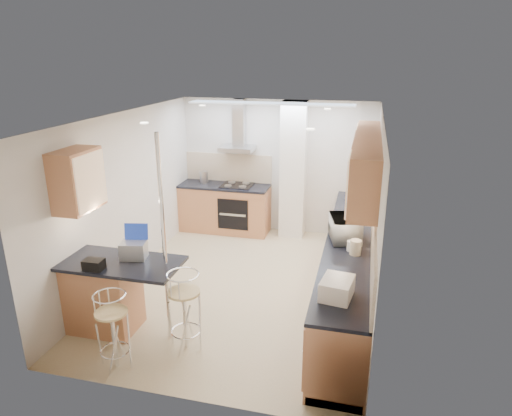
% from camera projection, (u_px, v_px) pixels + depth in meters
% --- Properties ---
extents(ground, '(4.80, 4.80, 0.00)m').
position_uv_depth(ground, '(244.00, 286.00, 6.78)').
color(ground, tan).
rests_on(ground, ground).
extents(room_shell, '(3.64, 4.84, 2.51)m').
position_uv_depth(room_shell, '(272.00, 181.00, 6.56)').
color(room_shell, silver).
rests_on(room_shell, ground).
extents(right_counter, '(0.63, 4.40, 0.92)m').
position_uv_depth(right_counter, '(348.00, 269.00, 6.29)').
color(right_counter, '#BC744B').
rests_on(right_counter, ground).
extents(back_counter, '(1.70, 0.63, 0.92)m').
position_uv_depth(back_counter, '(225.00, 208.00, 8.78)').
color(back_counter, '#BC744B').
rests_on(back_counter, ground).
extents(peninsula, '(1.47, 0.72, 0.94)m').
position_uv_depth(peninsula, '(123.00, 296.00, 5.55)').
color(peninsula, '#BC744B').
rests_on(peninsula, ground).
extents(microwave, '(0.50, 0.63, 0.31)m').
position_uv_depth(microwave, '(345.00, 229.00, 6.05)').
color(microwave, silver).
rests_on(microwave, right_counter).
extents(laptop, '(0.34, 0.28, 0.21)m').
position_uv_depth(laptop, '(134.00, 250.00, 5.46)').
color(laptop, '#A1A5A9').
rests_on(laptop, peninsula).
extents(bag, '(0.23, 0.17, 0.12)m').
position_uv_depth(bag, '(94.00, 264.00, 5.19)').
color(bag, black).
rests_on(bag, peninsula).
extents(bar_stool_near, '(0.46, 0.46, 0.90)m').
position_uv_depth(bar_stool_near, '(113.00, 331.00, 4.91)').
color(bar_stool_near, tan).
rests_on(bar_stool_near, ground).
extents(bar_stool_end, '(0.53, 0.53, 0.96)m').
position_uv_depth(bar_stool_end, '(185.00, 311.00, 5.22)').
color(bar_stool_end, tan).
rests_on(bar_stool_end, ground).
extents(jar_a, '(0.14, 0.14, 0.16)m').
position_uv_depth(jar_a, '(364.00, 208.00, 7.10)').
color(jar_a, '#F1E2D1').
rests_on(jar_a, right_counter).
extents(jar_b, '(0.13, 0.13, 0.16)m').
position_uv_depth(jar_b, '(354.00, 205.00, 7.23)').
color(jar_b, '#F1E2D1').
rests_on(jar_b, right_counter).
extents(jar_c, '(0.17, 0.17, 0.19)m').
position_uv_depth(jar_c, '(356.00, 247.00, 5.61)').
color(jar_c, beige).
rests_on(jar_c, right_counter).
extents(jar_d, '(0.11, 0.11, 0.13)m').
position_uv_depth(jar_d, '(351.00, 246.00, 5.73)').
color(jar_d, silver).
rests_on(jar_d, right_counter).
extents(bread_bin, '(0.35, 0.42, 0.20)m').
position_uv_depth(bread_bin, '(337.00, 288.00, 4.63)').
color(bread_bin, '#F1E2D1').
rests_on(bread_bin, right_counter).
extents(kettle, '(0.16, 0.16, 0.22)m').
position_uv_depth(kettle, '(204.00, 177.00, 8.76)').
color(kettle, '#B1B3B6').
rests_on(kettle, back_counter).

